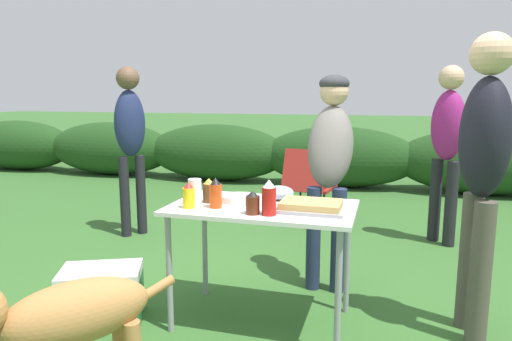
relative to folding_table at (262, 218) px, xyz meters
name	(u,v)px	position (x,y,z in m)	size (l,w,h in m)	color
ground_plane	(262,321)	(0.00, 0.00, -0.66)	(60.00, 60.00, 0.00)	#336028
shrub_hedge	(339,157)	(0.00, 4.41, -0.20)	(14.40, 0.90, 0.92)	#1E4219
folding_table	(262,218)	(0.00, 0.00, 0.00)	(1.10, 0.64, 0.74)	silver
food_tray	(311,206)	(0.30, -0.04, 0.10)	(0.39, 0.28, 0.06)	#9E9EA3
plate_stack	(239,198)	(-0.17, 0.06, 0.10)	(0.22, 0.22, 0.04)	white
mixing_bowl	(279,193)	(0.06, 0.20, 0.12)	(0.19, 0.19, 0.08)	#99B2CC
paper_cup_stack	(195,192)	(-0.39, -0.10, 0.16)	(0.08, 0.08, 0.16)	white
ketchup_bottle	(269,198)	(0.09, -0.20, 0.17)	(0.08, 0.08, 0.20)	red
beer_bottle	(209,191)	(-0.34, -0.01, 0.15)	(0.08, 0.08, 0.15)	brown
bbq_sauce_bottle	(253,203)	(0.00, -0.20, 0.14)	(0.08, 0.08, 0.13)	#562314
hot_sauce_bottle	(216,193)	(-0.25, -0.12, 0.16)	(0.07, 0.07, 0.18)	#CC4214
mustard_bottle	(189,196)	(-0.40, -0.18, 0.15)	(0.07, 0.07, 0.15)	yellow
standing_person_in_olive_jacket	(330,154)	(0.31, 0.69, 0.31)	(0.33, 0.45, 1.54)	#232D4C
standing_person_with_beanie	(130,133)	(-1.72, 1.37, 0.37)	(0.36, 0.37, 1.66)	black
standing_person_in_red_jacket	(483,159)	(1.22, 0.18, 0.38)	(0.31, 0.40, 1.73)	#4C473D
standing_person_in_navy_coat	(447,137)	(1.23, 1.95, 0.35)	(0.41, 0.42, 1.66)	black
dog	(64,321)	(-0.57, -1.07, -0.20)	(0.68, 0.79, 0.68)	#B27A42
camp_chair_green_behind_table	(309,182)	(-0.09, 2.25, -0.20)	(0.55, 0.65, 0.83)	maroon
cooler_box	(102,295)	(-0.96, -0.27, -0.49)	(0.57, 0.49, 0.34)	#286B3D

